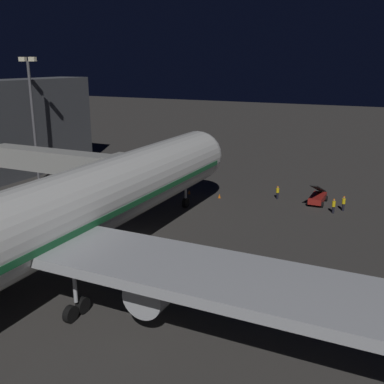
% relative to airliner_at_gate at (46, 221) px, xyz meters
% --- Properties ---
extents(ground_plane, '(320.00, 320.00, 0.00)m').
position_rel_airliner_at_gate_xyz_m(ground_plane, '(0.00, -10.88, -5.78)').
color(ground_plane, '#383533').
extents(airliner_at_gate, '(53.21, 60.44, 19.78)m').
position_rel_airliner_at_gate_xyz_m(airliner_at_gate, '(0.00, 0.00, 0.00)').
color(airliner_at_gate, silver).
rests_on(airliner_at_gate, ground_plane).
extents(jet_bridge, '(20.69, 3.40, 7.40)m').
position_rel_airliner_at_gate_xyz_m(jet_bridge, '(11.19, -16.34, 0.08)').
color(jet_bridge, '#9E9E99').
rests_on(jet_bridge, ground_plane).
extents(apron_floodlight_mast, '(2.90, 0.50, 17.83)m').
position_rel_airliner_at_gate_xyz_m(apron_floodlight_mast, '(25.50, -25.47, 4.58)').
color(apron_floodlight_mast, '#59595E').
rests_on(apron_floodlight_mast, ground_plane).
extents(belt_loader, '(1.96, 7.11, 3.24)m').
position_rel_airliner_at_gate_xyz_m(belt_loader, '(-14.23, -32.06, -4.93)').
color(belt_loader, maroon).
rests_on(belt_loader, ground_plane).
extents(ground_crew_near_nose_gear, '(0.40, 0.40, 1.78)m').
position_rel_airliner_at_gate_xyz_m(ground_crew_near_nose_gear, '(-16.66, -28.95, -4.80)').
color(ground_crew_near_nose_gear, black).
rests_on(ground_crew_near_nose_gear, ground_plane).
extents(ground_crew_by_belt_loader, '(0.40, 0.40, 1.83)m').
position_rel_airliner_at_gate_xyz_m(ground_crew_by_belt_loader, '(-17.59, -30.38, -4.77)').
color(ground_crew_by_belt_loader, black).
rests_on(ground_crew_by_belt_loader, ground_plane).
extents(ground_crew_walking_aft, '(0.40, 0.40, 1.75)m').
position_rel_airliner_at_gate_xyz_m(ground_crew_walking_aft, '(-9.18, -31.78, -4.81)').
color(ground_crew_walking_aft, black).
rests_on(ground_crew_walking_aft, ground_plane).
extents(traffic_cone_nose_port, '(0.36, 0.36, 0.55)m').
position_rel_airliner_at_gate_xyz_m(traffic_cone_nose_port, '(-2.20, -28.96, -5.50)').
color(traffic_cone_nose_port, orange).
rests_on(traffic_cone_nose_port, ground_plane).
extents(traffic_cone_nose_starboard, '(0.36, 0.36, 0.55)m').
position_rel_airliner_at_gate_xyz_m(traffic_cone_nose_starboard, '(2.20, -28.96, -5.50)').
color(traffic_cone_nose_starboard, orange).
rests_on(traffic_cone_nose_starboard, ground_plane).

